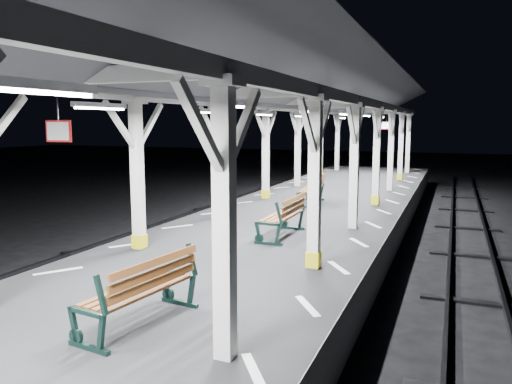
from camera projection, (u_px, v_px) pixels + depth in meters
The scene contains 8 objects.
ground at pixel (171, 342), 8.71m from camera, with size 120.00×120.00×0.00m, color black.
platform at pixel (170, 315), 8.64m from camera, with size 6.00×50.00×1.00m, color black.
hazard_stripes_left at pixel (58, 271), 9.47m from camera, with size 1.00×48.00×0.01m, color silver.
hazard_stripes_right at pixel (307, 306), 7.67m from camera, with size 1.00×48.00×0.01m, color silver.
canopy at pixel (164, 75), 8.06m from camera, with size 5.40×49.00×4.65m.
bench_near at pixel (144, 289), 6.83m from camera, with size 0.94×1.94×1.01m.
bench_mid at pixel (286, 215), 12.24m from camera, with size 0.71×1.90×1.03m.
bench_far at pixel (314, 189), 17.19m from camera, with size 0.88×1.95×1.02m.
Camera 1 is at (4.44, -7.13, 3.80)m, focal length 35.00 mm.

